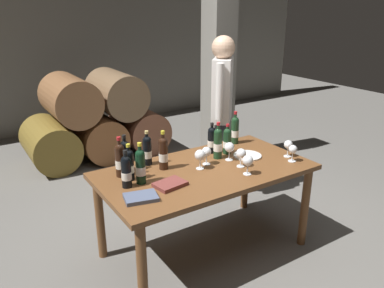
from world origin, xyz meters
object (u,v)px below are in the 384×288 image
Objects in this scene: wine_bottle_4 at (235,130)px; wine_glass_1 at (206,152)px; wine_glass_2 at (200,156)px; wine_bottle_3 at (140,166)px; wine_bottle_6 at (163,153)px; wine_glass_0 at (229,148)px; tasting_notebook at (170,184)px; wine_bottle_8 at (227,141)px; sommelier_presenting at (222,103)px; wine_glass_3 at (288,145)px; wine_glass_4 at (248,161)px; wine_glass_5 at (241,154)px; wine_bottle_2 at (126,171)px; leather_ledger at (141,197)px; wine_bottle_9 at (147,150)px; wine_bottle_0 at (212,140)px; wine_glass_6 at (293,150)px; dining_table at (205,179)px; wine_bottle_1 at (120,160)px; wine_bottle_5 at (218,143)px; wine_bottle_7 at (125,156)px; wine_bottle_10 at (129,164)px; serving_plate at (247,156)px.

wine_glass_1 is (-0.51, -0.27, -0.03)m from wine_bottle_4.
wine_bottle_3 is at bearing 177.58° from wine_glass_2.
wine_bottle_6 is 0.36m from wine_glass_1.
wine_glass_0 reaches higher than tasting_notebook.
wine_bottle_8 is 0.16× the size of sommelier_presenting.
wine_glass_3 is 0.54m from wine_glass_4.
wine_bottle_2 is at bearing 170.14° from wine_glass_5.
sommelier_presenting reaches higher than leather_ledger.
wine_bottle_8 is 0.93× the size of wine_bottle_9.
wine_bottle_6 is at bearing -171.02° from wine_bottle_0.
wine_bottle_4 is at bearing 101.31° from wine_glass_6.
tasting_notebook is at bearing 166.08° from wine_glass_4.
wine_bottle_8 reaches higher than wine_glass_0.
dining_table is at bearing -170.76° from wine_glass_0.
wine_glass_0 reaches higher than wine_glass_6.
sommelier_presenting is at bearing 20.79° from wine_bottle_1.
wine_bottle_7 is (-0.77, 0.17, -0.01)m from wine_bottle_5.
wine_bottle_9 reaches higher than wine_glass_3.
wine_glass_4 is 1.14m from sommelier_presenting.
wine_glass_2 is 0.33m from wine_glass_5.
wine_bottle_3 is 1.02× the size of wine_bottle_4.
dining_table is at bearing -3.79° from wine_bottle_2.
wine_bottle_10 reaches higher than wine_glass_5.
wine_bottle_7 is 1.05m from serving_plate.
wine_bottle_2 is at bearing -174.06° from wine_bottle_5.
wine_bottle_5 is at bearing 154.63° from serving_plate.
wine_glass_2 is at bearing 154.68° from wine_glass_5.
wine_glass_5 is at bearing -79.70° from wine_bottle_5.
wine_bottle_8 is at bearing 138.49° from wine_glass_3.
wine_glass_2 is (-0.09, -0.05, 0.01)m from wine_glass_1.
wine_glass_0 is (0.05, -0.09, -0.03)m from wine_bottle_5.
wine_bottle_9 is 1.84× the size of wine_glass_0.
wine_bottle_8 is 1.78× the size of wine_glass_1.
wine_glass_4 is at bearing -109.94° from wine_glass_5.
wine_bottle_4 is at bearing 59.24° from wine_glass_4.
wine_bottle_9 is 2.01× the size of wine_glass_6.
wine_bottle_9 is at bearing 150.23° from wine_glass_6.
wine_glass_2 is 0.79m from wine_glass_6.
wine_bottle_8 is 0.31m from wine_glass_1.
wine_glass_1 is at bearing 13.50° from tasting_notebook.
wine_glass_1 is 0.09× the size of sommelier_presenting.
wine_bottle_0 reaches higher than tasting_notebook.
wine_bottle_5 reaches higher than wine_bottle_4.
wine_bottle_10 is at bearing 56.34° from wine_bottle_2.
wine_glass_1 is 1.05× the size of wine_glass_6.
wine_glass_6 is at bearing -50.18° from wine_bottle_0.
wine_glass_4 is at bearing -120.76° from wine_bottle_4.
dining_table is 0.40m from wine_bottle_6.
wine_bottle_1 is 1.41m from wine_glass_6.
serving_plate is at bearing -109.86° from wine_bottle_4.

